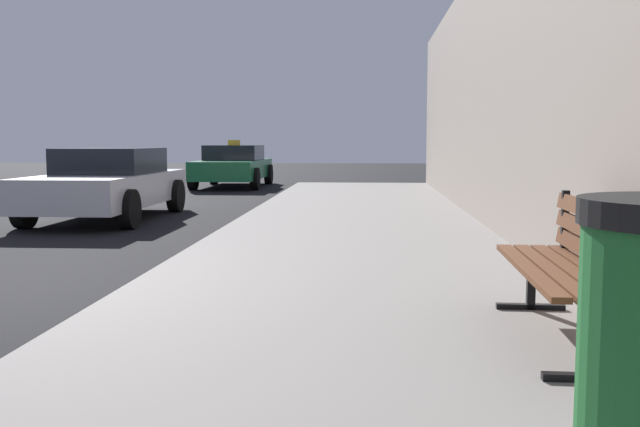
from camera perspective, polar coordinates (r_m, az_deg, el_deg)
The scene contains 4 objects.
sidewalk at distance 5.92m, azimuth 2.67°, elevation -7.17°, with size 4.00×32.00×0.15m, color gray.
bench at distance 4.79m, azimuth 19.33°, elevation -3.40°, with size 0.55×1.88×0.89m.
car_silver at distance 13.51m, azimuth -16.37°, elevation 2.31°, with size 1.93×4.43×1.27m.
car_green at distance 22.33m, azimuth -6.86°, elevation 3.77°, with size 2.02×4.46×1.43m.
Camera 1 is at (4.11, -5.77, 1.40)m, focal length 40.55 mm.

